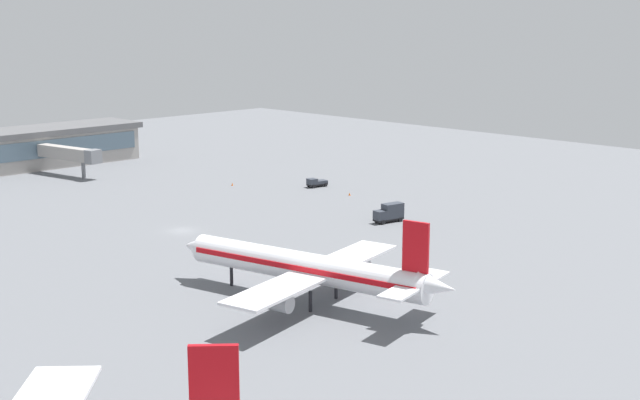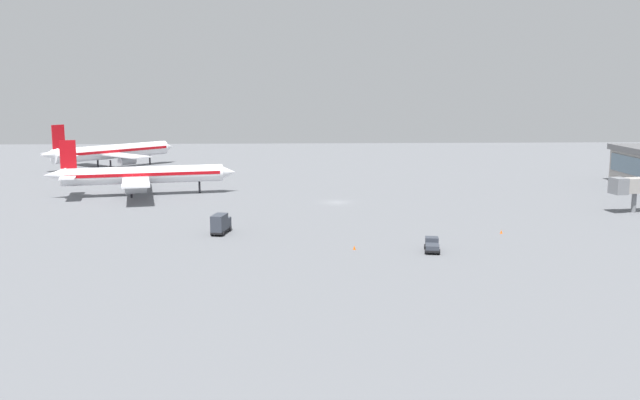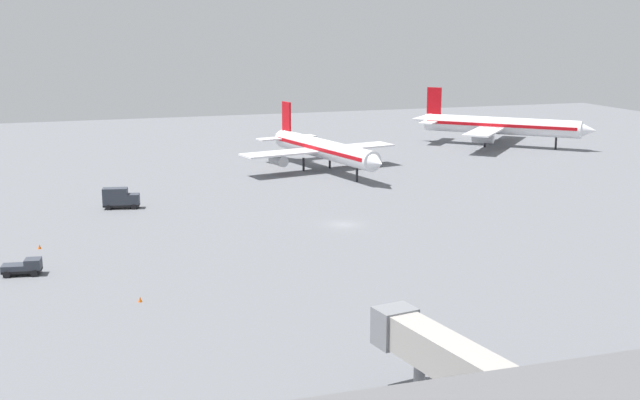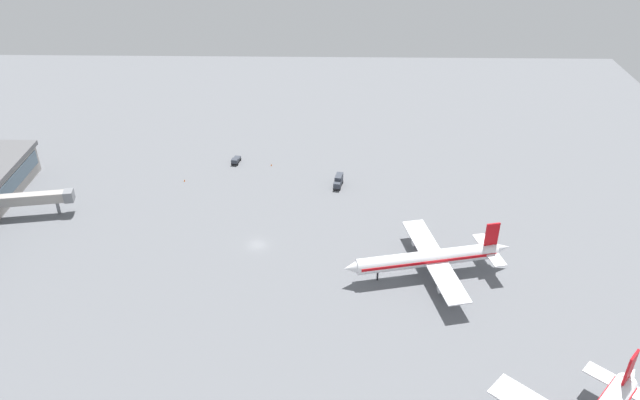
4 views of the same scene
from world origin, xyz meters
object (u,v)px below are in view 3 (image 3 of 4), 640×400
at_px(airplane_taxiing, 499,126).
at_px(safety_cone_near_gate, 39,247).
at_px(catering_truck, 120,198).
at_px(safety_cone_mid_apron, 140,299).
at_px(pushback_tractor, 24,267).
at_px(airplane_at_gate, 323,149).

bearing_deg(airplane_taxiing, safety_cone_near_gate, -106.53).
distance_m(catering_truck, safety_cone_mid_apron, 45.91).
bearing_deg(pushback_tractor, airplane_taxiing, 43.81).
xyz_separation_m(pushback_tractor, safety_cone_mid_apron, (11.78, -13.80, -0.67)).
xyz_separation_m(pushback_tractor, safety_cone_near_gate, (1.59, 11.24, -0.67)).
xyz_separation_m(airplane_taxiing, catering_truck, (-90.70, -40.08, -3.13)).
relative_size(airplane_at_gate, airplane_taxiing, 1.15).
height_order(airplane_at_gate, safety_cone_mid_apron, airplane_at_gate).
distance_m(airplane_at_gate, safety_cone_near_gate, 67.36).
distance_m(pushback_tractor, safety_cone_mid_apron, 18.15).
relative_size(airplane_at_gate, catering_truck, 6.90).
distance_m(airplane_at_gate, airplane_taxiing, 53.58).
bearing_deg(pushback_tractor, safety_cone_mid_apron, -40.37).
relative_size(pushback_tractor, safety_cone_near_gate, 7.74).
relative_size(airplane_at_gate, safety_cone_near_gate, 67.44).
distance_m(airplane_at_gate, safety_cone_mid_apron, 79.32).
height_order(airplane_at_gate, catering_truck, airplane_at_gate).
xyz_separation_m(airplane_at_gate, safety_cone_mid_apron, (-42.42, -66.90, -4.21)).
height_order(airplane_at_gate, safety_cone_near_gate, airplane_at_gate).
distance_m(airplane_taxiing, safety_cone_near_gate, 119.47).
height_order(airplane_at_gate, pushback_tractor, airplane_at_gate).
bearing_deg(airplane_at_gate, safety_cone_near_gate, -63.66).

